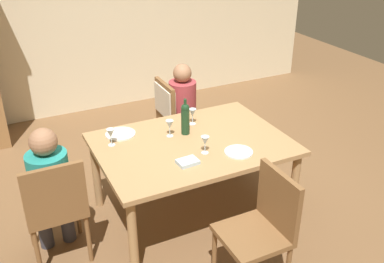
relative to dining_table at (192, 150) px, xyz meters
name	(u,v)px	position (x,y,z in m)	size (l,w,h in m)	color
ground_plane	(192,213)	(0.00, 0.00, -0.66)	(10.00, 10.00, 0.00)	brown
rear_room_partition	(97,8)	(0.00, 2.77, 0.69)	(6.40, 0.12, 2.70)	beige
dining_table	(192,150)	(0.00, 0.00, 0.00)	(1.59, 1.14, 0.74)	#A87F51
chair_left_end	(55,205)	(-1.17, -0.09, -0.13)	(0.44, 0.44, 0.92)	brown
chair_far_right	(172,111)	(0.23, 0.95, -0.07)	(0.46, 0.44, 0.92)	brown
chair_near	(263,224)	(0.09, -0.95, -0.13)	(0.44, 0.44, 0.92)	brown
person_woman_host	(50,184)	(-1.17, 0.03, -0.01)	(0.30, 0.35, 1.12)	#33333D
person_man_bearded	(185,105)	(0.38, 0.95, -0.03)	(0.33, 0.29, 1.09)	#33333D
wine_bottle_tall_green	(185,118)	(0.02, 0.17, 0.23)	(0.07, 0.07, 0.33)	#19381E
wine_glass_near_left	(170,125)	(-0.12, 0.18, 0.19)	(0.07, 0.07, 0.15)	silver
wine_glass_centre	(205,141)	(0.01, -0.21, 0.19)	(0.07, 0.07, 0.15)	silver
wine_glass_near_right	(111,134)	(-0.62, 0.25, 0.19)	(0.07, 0.07, 0.15)	silver
wine_glass_far	(192,113)	(0.16, 0.31, 0.19)	(0.07, 0.07, 0.15)	silver
dinner_plate_host	(239,152)	(0.26, -0.33, 0.09)	(0.23, 0.23, 0.01)	white
dinner_plate_guest_left	(120,134)	(-0.50, 0.40, 0.09)	(0.26, 0.26, 0.01)	silver
folded_napkin	(188,162)	(-0.18, -0.30, 0.09)	(0.16, 0.12, 0.03)	#ADC6D6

